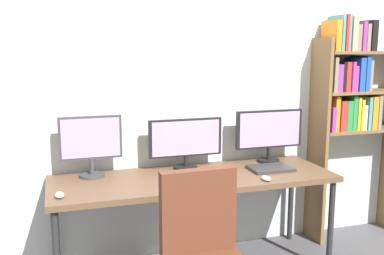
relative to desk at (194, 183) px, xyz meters
name	(u,v)px	position (x,y,z in m)	size (l,w,h in m)	color
wall_back	(178,93)	(0.00, 0.42, 0.61)	(4.45, 0.10, 2.60)	silver
desk	(194,183)	(0.00, 0.00, 0.00)	(2.05, 0.68, 0.74)	brown
bookshelf	(353,97)	(1.50, 0.23, 0.55)	(0.83, 0.28, 1.92)	brown
monitor_left	(91,143)	(-0.70, 0.21, 0.30)	(0.44, 0.18, 0.44)	#38383D
monitor_center	(186,141)	(0.00, 0.21, 0.27)	(0.57, 0.18, 0.39)	black
monitor_right	(269,132)	(0.70, 0.21, 0.30)	(0.57, 0.18, 0.42)	black
keyboard_main	(204,184)	(0.00, -0.23, 0.06)	(0.33, 0.13, 0.02)	black
mouse_left_side	(60,195)	(-0.94, -0.19, 0.07)	(0.06, 0.10, 0.03)	silver
mouse_right_side	(266,178)	(0.45, -0.25, 0.07)	(0.06, 0.10, 0.03)	silver
laptop_closed	(271,168)	(0.61, -0.02, 0.06)	(0.32, 0.22, 0.02)	#2D2D2D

